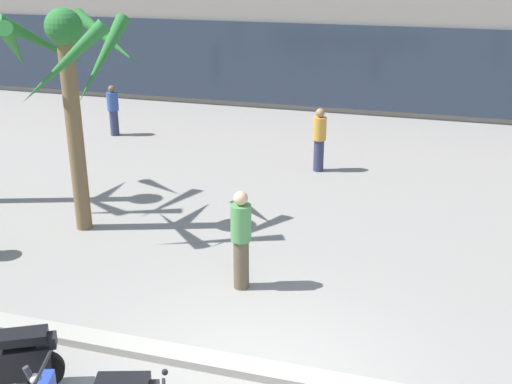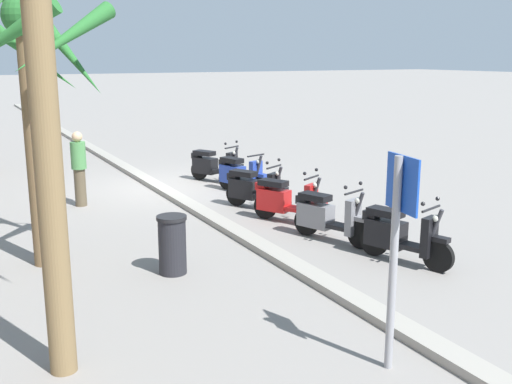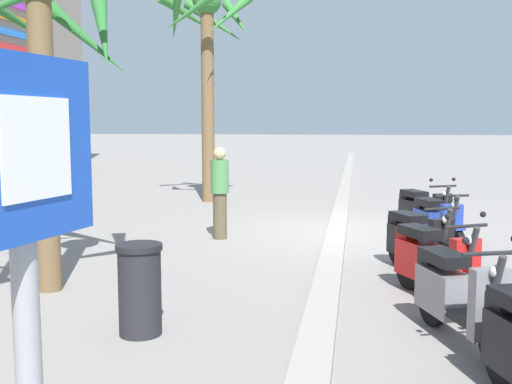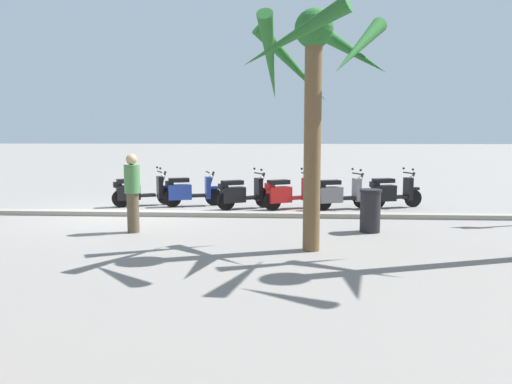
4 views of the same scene
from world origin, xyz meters
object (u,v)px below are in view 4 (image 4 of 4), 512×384
at_px(scooter_blue_last_in_row, 189,191).
at_px(pedestrian_by_palm_tree, 132,191).
at_px(palm_tree_near_sign, 313,71).
at_px(scooter_red_mid_rear, 288,193).
at_px(scooter_black_gap_after_mid, 241,194).
at_px(scooter_grey_far_back, 338,194).
at_px(litter_bin, 370,210).
at_px(scooter_black_mid_centre, 138,191).
at_px(scooter_black_tail_end, 391,192).

distance_m(scooter_blue_last_in_row, pedestrian_by_palm_tree, 3.92).
xyz_separation_m(scooter_blue_last_in_row, palm_tree_near_sign, (-3.37, 5.30, 2.80)).
bearing_deg(scooter_red_mid_rear, scooter_black_gap_after_mid, 2.20).
distance_m(scooter_grey_far_back, palm_tree_near_sign, 5.79).
bearing_deg(scooter_black_gap_after_mid, scooter_red_mid_rear, -177.80).
bearing_deg(scooter_black_gap_after_mid, litter_bin, 135.55).
bearing_deg(scooter_black_mid_centre, scooter_blue_last_in_row, -177.75).
height_order(scooter_black_mid_centre, pedestrian_by_palm_tree, pedestrian_by_palm_tree).
height_order(scooter_black_gap_after_mid, litter_bin, scooter_black_gap_after_mid).
bearing_deg(scooter_blue_last_in_row, scooter_black_gap_after_mid, 164.46).
bearing_deg(scooter_black_tail_end, scooter_black_gap_after_mid, 6.34).
xyz_separation_m(scooter_black_gap_after_mid, scooter_black_mid_centre, (3.13, -0.39, -0.00)).
distance_m(scooter_grey_far_back, scooter_blue_last_in_row, 4.43).
height_order(scooter_black_mid_centre, palm_tree_near_sign, palm_tree_near_sign).
distance_m(scooter_grey_far_back, litter_bin, 3.20).
relative_size(scooter_black_mid_centre, litter_bin, 1.80).
bearing_deg(scooter_grey_far_back, litter_bin, 96.16).
distance_m(scooter_blue_last_in_row, palm_tree_near_sign, 6.87).
height_order(scooter_black_tail_end, scooter_black_mid_centre, same).
height_order(scooter_grey_far_back, palm_tree_near_sign, palm_tree_near_sign).
bearing_deg(scooter_black_tail_end, scooter_red_mid_rear, 8.15).
distance_m(scooter_black_tail_end, scooter_black_mid_centre, 7.50).
distance_m(scooter_black_gap_after_mid, pedestrian_by_palm_tree, 4.03).
xyz_separation_m(scooter_red_mid_rear, litter_bin, (-1.79, 3.13, 0.02)).
relative_size(scooter_black_tail_end, scooter_blue_last_in_row, 0.97).
relative_size(scooter_grey_far_back, palm_tree_near_sign, 0.39).
xyz_separation_m(palm_tree_near_sign, pedestrian_by_palm_tree, (3.82, -1.43, -2.34)).
distance_m(scooter_grey_far_back, scooter_red_mid_rear, 1.45).
xyz_separation_m(pedestrian_by_palm_tree, litter_bin, (-5.21, -0.35, -0.43)).
relative_size(scooter_black_gap_after_mid, scooter_blue_last_in_row, 0.92).
bearing_deg(scooter_blue_last_in_row, pedestrian_by_palm_tree, 83.39).
height_order(scooter_black_gap_after_mid, palm_tree_near_sign, palm_tree_near_sign).
bearing_deg(scooter_black_gap_after_mid, scooter_black_tail_end, -173.66).
bearing_deg(scooter_black_gap_after_mid, scooter_grey_far_back, -177.79).
bearing_deg(scooter_black_tail_end, pedestrian_by_palm_tree, 31.25).
xyz_separation_m(scooter_red_mid_rear, scooter_blue_last_in_row, (2.96, -0.40, -0.00)).
bearing_deg(scooter_blue_last_in_row, palm_tree_near_sign, 122.43).
bearing_deg(scooter_black_mid_centre, scooter_grey_far_back, 177.26).
bearing_deg(pedestrian_by_palm_tree, scooter_grey_far_back, -144.03).
relative_size(scooter_grey_far_back, litter_bin, 1.78).
bearing_deg(scooter_blue_last_in_row, litter_bin, 143.46).
bearing_deg(scooter_blue_last_in_row, scooter_black_mid_centre, 2.25).
height_order(scooter_black_tail_end, scooter_black_gap_after_mid, same).
bearing_deg(litter_bin, scooter_black_gap_after_mid, -44.45).
bearing_deg(scooter_blue_last_in_row, scooter_black_tail_end, -179.68).
height_order(palm_tree_near_sign, pedestrian_by_palm_tree, palm_tree_near_sign).
bearing_deg(scooter_red_mid_rear, litter_bin, 119.85).
height_order(scooter_grey_far_back, scooter_black_mid_centre, same).
bearing_deg(pedestrian_by_palm_tree, scooter_black_tail_end, -148.75).
bearing_deg(scooter_black_mid_centre, scooter_black_tail_end, -179.29).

